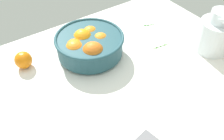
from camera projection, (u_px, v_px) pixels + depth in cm
name	position (u px, v px, depth cm)	size (l,w,h in cm)	color
ground_plane	(118.00, 86.00, 87.84)	(114.51, 90.10, 3.00)	white
fruit_bowl	(88.00, 45.00, 94.31)	(26.57, 26.57, 10.61)	#234C56
juice_pitcher	(215.00, 36.00, 96.50)	(16.26, 13.56, 18.12)	white
loose_orange_1	(23.00, 60.00, 90.99)	(6.44, 6.44, 6.44)	orange
herb_sprig_0	(160.00, 46.00, 101.70)	(8.22, 1.37, 0.94)	#4D8C3A
herb_sprig_1	(147.00, 25.00, 112.95)	(5.57, 2.41, 0.98)	#43883F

